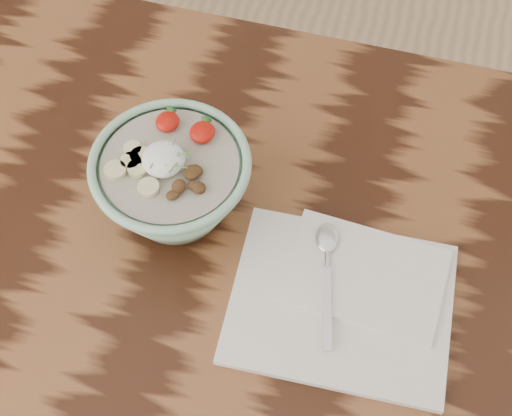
{
  "coord_description": "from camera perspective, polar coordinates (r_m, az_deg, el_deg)",
  "views": [
    {
      "loc": [
        0.91,
        -35.25,
        155.28
      ],
      "look_at": [
        -10.11,
        5.19,
        86.6
      ],
      "focal_mm": 50.0,
      "sensor_mm": 36.0,
      "label": 1
    }
  ],
  "objects": [
    {
      "name": "spoon",
      "position": [
        0.89,
        5.7,
        -3.74
      ],
      "size": [
        5.55,
        16.92,
        0.89
      ],
      "rotation": [
        0.0,
        0.0,
        0.22
      ],
      "color": "silver",
      "rests_on": "napkin"
    },
    {
      "name": "breakfast_bowl",
      "position": [
        0.89,
        -6.66,
        2.07
      ],
      "size": [
        19.65,
        19.65,
        13.02
      ],
      "rotation": [
        0.0,
        0.0,
        0.36
      ],
      "color": "#8FC09F",
      "rests_on": "table"
    },
    {
      "name": "napkin",
      "position": [
        0.88,
        7.2,
        -7.09
      ],
      "size": [
        27.38,
        22.53,
        1.63
      ],
      "rotation": [
        0.0,
        0.0,
        0.04
      ],
      "color": "silver",
      "rests_on": "table"
    },
    {
      "name": "table",
      "position": [
        0.96,
        5.09,
        -10.43
      ],
      "size": [
        160.0,
        90.0,
        75.0
      ],
      "color": "black",
      "rests_on": "ground"
    }
  ]
}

